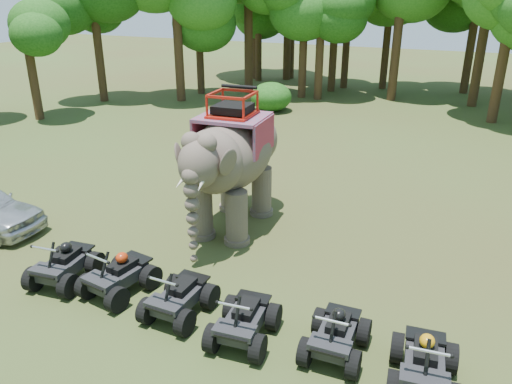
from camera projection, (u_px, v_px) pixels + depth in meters
ground at (238, 273)px, 13.41m from camera, size 110.00×110.00×0.00m
elephant at (232, 161)px, 15.30m from camera, size 2.57×5.31×4.36m
atv_0 at (63, 259)px, 12.78m from camera, size 1.46×1.88×1.30m
atv_1 at (118, 270)px, 12.31m from camera, size 1.54×1.93×1.30m
atv_2 at (179, 291)px, 11.48m from camera, size 1.30×1.75×1.27m
atv_3 at (244, 314)px, 10.67m from camera, size 1.39×1.81×1.27m
atv_4 at (337, 329)px, 10.24m from camera, size 1.25×1.69×1.23m
atv_5 at (425, 358)px, 9.40m from camera, size 1.44×1.86×1.30m
tree_0 at (398, 26)px, 31.94m from camera, size 6.68×6.68×9.54m
tree_1 at (484, 30)px, 30.27m from camera, size 6.53×6.53×9.32m
tree_23 at (30, 61)px, 27.67m from camera, size 4.58×4.58×6.54m
tree_24 at (97, 40)px, 31.99m from camera, size 5.50×5.50×7.86m
tree_25 at (177, 27)px, 31.78m from camera, size 6.62×6.62×9.46m
tree_26 at (248, 21)px, 34.35m from camera, size 6.90×6.90×9.86m
tree_27 at (320, 38)px, 32.48m from camera, size 5.56×5.56×7.95m
tree_29 at (288, 12)px, 39.18m from camera, size 7.35×7.35×10.50m
tree_30 at (334, 40)px, 35.24m from camera, size 5.02×5.02×7.18m
tree_31 at (347, 37)px, 36.43m from camera, size 5.20×5.20×7.43m
tree_32 at (335, 35)px, 37.70m from camera, size 5.23×5.23×7.48m
tree_34 at (256, 9)px, 39.49m from camera, size 7.66×7.66×10.95m
tree_35 at (199, 41)px, 34.51m from camera, size 5.06×5.06×7.23m
tree_36 at (387, 36)px, 36.08m from camera, size 5.33×5.33×7.62m
tree_37 at (506, 44)px, 26.61m from camera, size 5.96×5.96×8.51m
tree_38 at (304, 38)px, 33.07m from camera, size 5.56×5.56×7.94m
tree_39 at (292, 17)px, 39.97m from camera, size 6.72×6.72×9.61m
tree_40 at (473, 28)px, 34.27m from camera, size 6.28×6.28×8.97m
tree_41 at (258, 32)px, 39.20m from camera, size 5.28×5.28×7.54m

